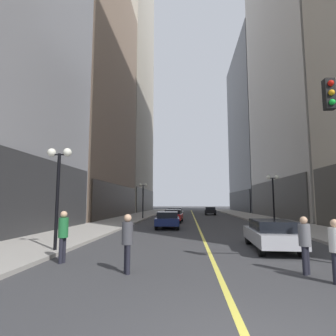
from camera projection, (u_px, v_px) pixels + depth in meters
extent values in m
plane|color=#38383A|center=(194.00, 218.00, 38.57)|extent=(200.00, 200.00, 0.00)
cube|color=#9E9991|center=(135.00, 217.00, 39.15)|extent=(4.50, 78.00, 0.15)
cube|color=#9E9991|center=(255.00, 217.00, 38.01)|extent=(4.50, 78.00, 0.15)
cube|color=#E5D64C|center=(194.00, 217.00, 38.57)|extent=(0.16, 70.00, 0.01)
cube|color=#2C2C2E|center=(16.00, 195.00, 15.84)|extent=(0.50, 20.90, 5.00)
cube|color=gray|center=(76.00, 90.00, 41.52)|extent=(13.49, 24.00, 37.17)
cube|color=#332A23|center=(118.00, 201.00, 39.08)|extent=(0.50, 22.80, 4.46)
cube|color=#B7AD99|center=(119.00, 77.00, 68.48)|extent=(13.69, 26.00, 65.29)
cube|color=#403C35|center=(145.00, 200.00, 64.36)|extent=(0.50, 24.70, 5.00)
cube|color=#A8A399|center=(305.00, 27.00, 40.24)|extent=(11.32, 24.00, 54.24)
cube|color=#3A3935|center=(273.00, 199.00, 37.65)|extent=(0.50, 22.80, 5.00)
cube|color=#4C515B|center=(265.00, 129.00, 64.42)|extent=(13.19, 26.00, 37.67)
cube|color=black|center=(239.00, 201.00, 62.87)|extent=(0.50, 24.70, 4.52)
cube|color=#B7B7BC|center=(271.00, 236.00, 12.53)|extent=(1.99, 4.64, 0.55)
cube|color=black|center=(272.00, 226.00, 12.36)|extent=(1.68, 2.63, 0.50)
cylinder|color=black|center=(248.00, 238.00, 14.16)|extent=(0.25, 0.65, 0.64)
cylinder|color=black|center=(279.00, 238.00, 13.98)|extent=(0.25, 0.65, 0.64)
cylinder|color=black|center=(261.00, 248.00, 11.02)|extent=(0.25, 0.65, 0.64)
cylinder|color=black|center=(302.00, 249.00, 10.84)|extent=(0.25, 0.65, 0.64)
cube|color=#141E4C|center=(167.00, 221.00, 22.69)|extent=(2.06, 4.16, 0.55)
cube|color=black|center=(168.00, 215.00, 22.95)|extent=(1.75, 2.36, 0.50)
cylinder|color=black|center=(178.00, 226.00, 21.23)|extent=(0.25, 0.65, 0.64)
cylinder|color=black|center=(156.00, 226.00, 21.26)|extent=(0.25, 0.65, 0.64)
cylinder|color=black|center=(177.00, 223.00, 24.06)|extent=(0.25, 0.65, 0.64)
cylinder|color=black|center=(158.00, 223.00, 24.09)|extent=(0.25, 0.65, 0.64)
cube|color=#B21919|center=(173.00, 217.00, 29.39)|extent=(1.99, 4.49, 0.55)
cube|color=black|center=(174.00, 212.00, 29.66)|extent=(1.69, 2.54, 0.50)
cylinder|color=black|center=(180.00, 220.00, 27.74)|extent=(0.25, 0.65, 0.64)
cylinder|color=black|center=(164.00, 220.00, 27.92)|extent=(0.25, 0.65, 0.64)
cylinder|color=black|center=(182.00, 218.00, 30.80)|extent=(0.25, 0.65, 0.64)
cylinder|color=black|center=(168.00, 218.00, 30.97)|extent=(0.25, 0.65, 0.64)
cube|color=silver|center=(175.00, 213.00, 37.72)|extent=(2.11, 4.40, 0.55)
cube|color=black|center=(176.00, 210.00, 37.99)|extent=(1.80, 2.49, 0.50)
cylinder|color=black|center=(181.00, 216.00, 36.10)|extent=(0.25, 0.65, 0.64)
cylinder|color=black|center=(168.00, 216.00, 36.29)|extent=(0.25, 0.65, 0.64)
cylinder|color=black|center=(182.00, 215.00, 39.08)|extent=(0.25, 0.65, 0.64)
cylinder|color=black|center=(170.00, 215.00, 39.27)|extent=(0.25, 0.65, 0.64)
cube|color=black|center=(210.00, 211.00, 46.75)|extent=(1.98, 4.45, 0.55)
cube|color=black|center=(210.00, 208.00, 46.60)|extent=(1.68, 2.51, 0.50)
cylinder|color=black|center=(205.00, 213.00, 48.32)|extent=(0.25, 0.65, 0.64)
cylinder|color=black|center=(214.00, 213.00, 48.14)|extent=(0.25, 0.65, 0.64)
cylinder|color=black|center=(206.00, 213.00, 45.30)|extent=(0.25, 0.65, 0.64)
cylinder|color=black|center=(215.00, 213.00, 45.12)|extent=(0.25, 0.65, 0.64)
cylinder|color=black|center=(307.00, 260.00, 8.30)|extent=(0.14, 0.14, 0.82)
cylinder|color=black|center=(305.00, 261.00, 8.20)|extent=(0.14, 0.14, 0.82)
cylinder|color=slate|center=(304.00, 235.00, 8.34)|extent=(0.48, 0.48, 0.65)
sphere|color=tan|center=(304.00, 220.00, 8.39)|extent=(0.22, 0.22, 0.22)
cylinder|color=black|center=(128.00, 260.00, 8.29)|extent=(0.14, 0.14, 0.85)
cylinder|color=black|center=(126.00, 259.00, 8.44)|extent=(0.14, 0.14, 0.85)
cylinder|color=#3F3F44|center=(128.00, 233.00, 8.46)|extent=(0.46, 0.46, 0.67)
sphere|color=tan|center=(128.00, 218.00, 8.51)|extent=(0.23, 0.23, 0.23)
cylinder|color=black|center=(61.00, 251.00, 9.73)|extent=(0.14, 0.14, 0.87)
cylinder|color=black|center=(64.00, 250.00, 9.88)|extent=(0.14, 0.14, 0.87)
cylinder|color=#1E6633|center=(63.00, 228.00, 9.90)|extent=(0.41, 0.41, 0.69)
sphere|color=tan|center=(64.00, 214.00, 9.96)|extent=(0.24, 0.24, 0.24)
cylinder|color=black|center=(335.00, 268.00, 7.26)|extent=(0.14, 0.14, 0.81)
cylinder|color=silver|center=(336.00, 240.00, 7.37)|extent=(0.44, 0.44, 0.64)
sphere|color=tan|center=(334.00, 223.00, 7.42)|extent=(0.22, 0.22, 0.22)
cube|color=black|center=(329.00, 94.00, 8.06)|extent=(0.28, 0.24, 0.90)
sphere|color=red|center=(331.00, 83.00, 7.96)|extent=(0.17, 0.17, 0.17)
sphere|color=orange|center=(331.00, 93.00, 7.92)|extent=(0.17, 0.17, 0.17)
sphere|color=green|center=(332.00, 102.00, 7.89)|extent=(0.17, 0.17, 0.17)
cylinder|color=black|center=(57.00, 202.00, 11.82)|extent=(0.14, 0.14, 4.20)
cylinder|color=black|center=(59.00, 155.00, 12.07)|extent=(0.80, 0.06, 0.06)
sphere|color=white|center=(52.00, 152.00, 12.10)|extent=(0.36, 0.36, 0.36)
sphere|color=white|center=(67.00, 152.00, 12.06)|extent=(0.36, 0.36, 0.36)
cylinder|color=black|center=(143.00, 202.00, 34.48)|extent=(0.14, 0.14, 4.20)
cylinder|color=black|center=(143.00, 186.00, 34.73)|extent=(0.80, 0.06, 0.06)
sphere|color=white|center=(140.00, 185.00, 34.77)|extent=(0.36, 0.36, 0.36)
sphere|color=white|center=(146.00, 185.00, 34.72)|extent=(0.36, 0.36, 0.36)
cylinder|color=black|center=(274.00, 202.00, 23.79)|extent=(0.14, 0.14, 4.20)
cylinder|color=black|center=(272.00, 178.00, 24.04)|extent=(0.80, 0.06, 0.06)
sphere|color=white|center=(268.00, 177.00, 24.07)|extent=(0.36, 0.36, 0.36)
sphere|color=white|center=(277.00, 177.00, 24.02)|extent=(0.36, 0.36, 0.36)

